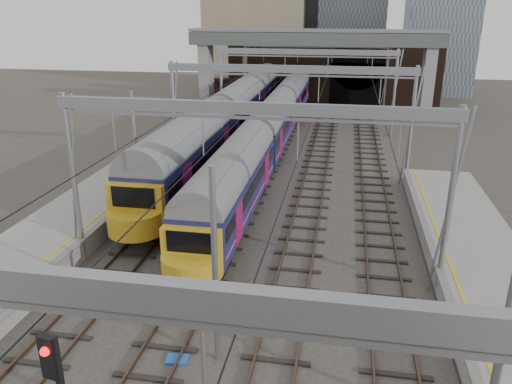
# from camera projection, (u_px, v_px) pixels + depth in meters

# --- Properties ---
(tracks) EXTENTS (14.40, 80.00, 0.22)m
(tracks) POSITION_uv_depth(u_px,v_px,m) (273.00, 215.00, 29.26)
(tracks) COLOR #4C3828
(tracks) RESTS_ON ground
(overhead_line) EXTENTS (16.80, 80.00, 8.00)m
(overhead_line) POSITION_uv_depth(u_px,v_px,m) (288.00, 86.00, 32.98)
(overhead_line) COLOR gray
(overhead_line) RESTS_ON ground
(retaining_wall) EXTENTS (28.00, 2.75, 9.00)m
(retaining_wall) POSITION_uv_depth(u_px,v_px,m) (328.00, 69.00, 61.63)
(retaining_wall) COLOR #301E15
(retaining_wall) RESTS_ON ground
(overbridge) EXTENTS (28.00, 3.00, 9.25)m
(overbridge) POSITION_uv_depth(u_px,v_px,m) (314.00, 48.00, 55.37)
(overbridge) COLOR gray
(overbridge) RESTS_ON ground
(train_main) EXTENTS (2.59, 59.91, 4.52)m
(train_main) POSITION_uv_depth(u_px,v_px,m) (283.00, 109.00, 47.70)
(train_main) COLOR black
(train_main) RESTS_ON ground
(train_second) EXTENTS (2.95, 68.23, 5.03)m
(train_second) POSITION_uv_depth(u_px,v_px,m) (257.00, 92.00, 55.63)
(train_second) COLOR black
(train_second) RESTS_ON ground
(equip_cover_a) EXTENTS (1.03, 0.83, 0.11)m
(equip_cover_a) POSITION_uv_depth(u_px,v_px,m) (279.00, 303.00, 20.45)
(equip_cover_a) COLOR blue
(equip_cover_a) RESTS_ON ground
(equip_cover_b) EXTENTS (0.80, 0.60, 0.09)m
(equip_cover_b) POSITION_uv_depth(u_px,v_px,m) (177.00, 359.00, 17.16)
(equip_cover_b) COLOR blue
(equip_cover_b) RESTS_ON ground
(equip_cover_c) EXTENTS (1.07, 0.85, 0.11)m
(equip_cover_c) POSITION_uv_depth(u_px,v_px,m) (317.00, 307.00, 20.15)
(equip_cover_c) COLOR blue
(equip_cover_c) RESTS_ON ground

